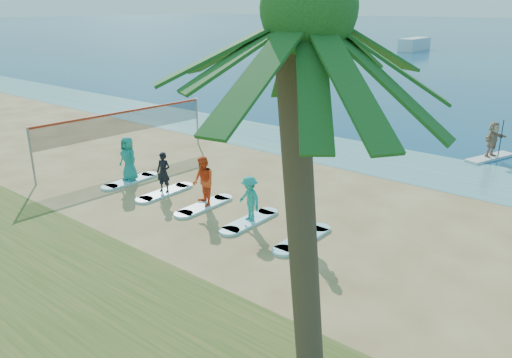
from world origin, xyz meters
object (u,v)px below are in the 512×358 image
Objects in this scene: paddleboarder at (493,139)px; student_1 at (163,172)px; paddleboard at (490,158)px; student_2 at (203,181)px; volleyball_net at (124,123)px; surfboard_2 at (204,206)px; surfboard_4 at (302,239)px; surfboard_3 at (250,221)px; student_4 at (303,211)px; palm_tree at (308,14)px; student_0 at (128,159)px; surfboard_0 at (130,181)px; surfboard_1 at (165,192)px; student_3 at (249,199)px; boat_offshore_a at (414,50)px.

paddleboarder is 1.07× the size of student_1.
student_2 is (-6.53, -13.32, 0.96)m from paddleboard.
volleyball_net is 17.86m from paddleboard.
surfboard_2 and surfboard_4 have the same top height.
surfboard_3 is 2.43m from student_4.
volleyball_net is 11.54m from student_4.
student_0 is (-12.48, 5.52, -6.02)m from palm_tree.
student_1 is at bearing -164.57° from student_4.
student_0 is (0.00, 0.00, 0.99)m from surfboard_0.
palm_tree is at bearing -23.87° from surfboard_0.
surfboard_4 is at bearing 0.00° from surfboard_2.
surfboard_3 is (4.44, 0.00, 0.00)m from surfboard_1.
student_2 reaches higher than paddleboarder.
surfboard_2 is (2.22, 0.00, -0.86)m from student_1.
student_1 is (2.22, 0.00, -0.13)m from student_0.
paddleboarder is at bearing 40.03° from student_1.
surfboard_1 is 0.86m from student_1.
paddleboard is at bearing 50.53° from surfboard_0.
student_0 is 2.22m from student_1.
student_3 reaches higher than surfboard_1.
student_3 is at bearing 0.00° from surfboard_0.
student_2 is at bearing -0.74° from student_0.
paddleboarder is 17.29m from surfboard_0.
surfboard_4 is 0.98m from student_4.
paddleboarder reaches higher than paddleboard.
surfboard_4 is (-3.60, 5.52, -7.00)m from palm_tree.
boat_offshore_a is at bearing 130.07° from student_2.
paddleboard is 15.96m from student_1.
surfboard_3 is (6.66, 0.00, 0.00)m from surfboard_0.
paddleboarder is 0.79× the size of surfboard_0.
surfboard_4 is (2.22, 0.00, -0.85)m from student_3.
surfboard_2 is 1.17× the size of student_4.
volleyball_net is 4.12× the size of surfboard_4.
volleyball_net is at bearing 169.27° from surfboard_3.
boat_offshore_a is at bearing 106.60° from surfboard_2.
boat_offshore_a is 73.23m from student_2.
student_4 is (-2.09, -13.32, 0.04)m from paddleboarder.
paddleboarder is at bearing 87.07° from student_3.
student_4 reaches higher than student_1.
student_2 is 0.84× the size of surfboard_3.
palm_tree is 3.79× the size of surfboard_3.
surfboard_0 is at bearing 157.10° from paddleboarder.
student_1 is (4.71, -1.73, -1.00)m from volleyball_net.
paddleboarder reaches higher than surfboard_4.
volleyball_net reaches higher than surfboard_1.
palm_tree is at bearing -34.48° from surfboard_2.
student_4 is at bearing 0.00° from surfboard_2.
paddleboard is 1.60× the size of student_4.
surfboard_2 is (4.44, 0.00, -0.99)m from student_0.
paddleboard is at bearing 96.52° from student_4.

